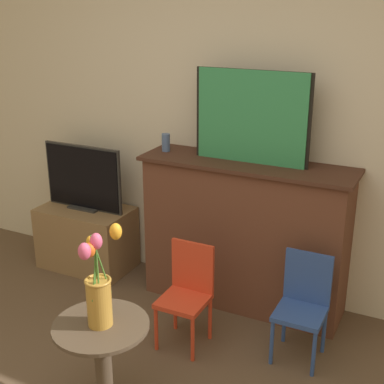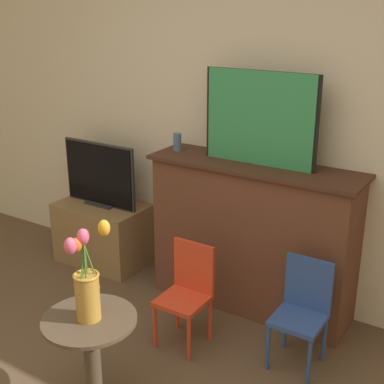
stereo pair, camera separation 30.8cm
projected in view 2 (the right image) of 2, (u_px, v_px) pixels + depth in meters
wall_back at (255, 110)px, 3.62m from camera, size 8.00×0.06×2.70m
fireplace_mantel at (252, 235)px, 3.65m from camera, size 1.45×0.43×1.05m
painting at (260, 119)px, 3.38m from camera, size 0.77×0.03×0.60m
mantel_candle at (177, 142)px, 3.77m from camera, size 0.06×0.06×0.12m
tv_stand at (103, 233)px, 4.38m from camera, size 0.72×0.44×0.50m
tv_monitor at (100, 175)px, 4.22m from camera, size 0.68×0.12×0.51m
chair_red at (187, 289)px, 3.31m from camera, size 0.28×0.28×0.65m
chair_blue at (302, 307)px, 3.11m from camera, size 0.28×0.28×0.65m
side_table at (92, 350)px, 2.75m from camera, size 0.48×0.48×0.54m
vase_tulips at (87, 281)px, 2.61m from camera, size 0.19×0.24×0.52m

